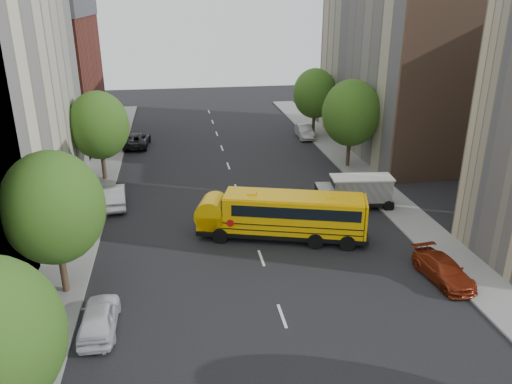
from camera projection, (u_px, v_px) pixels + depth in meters
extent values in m
plane|color=black|center=(256.00, 243.00, 32.20)|extent=(120.00, 120.00, 0.00)
cube|color=slate|center=(83.00, 222.00, 35.03)|extent=(3.00, 80.00, 0.12)
cube|color=slate|center=(392.00, 202.00, 38.52)|extent=(3.00, 80.00, 0.12)
cube|color=silver|center=(236.00, 188.00, 41.39)|extent=(0.15, 64.00, 0.01)
cube|color=maroon|center=(46.00, 81.00, 52.82)|extent=(10.00, 15.00, 13.00)
cube|color=tan|center=(400.00, 59.00, 50.02)|extent=(10.00, 22.00, 18.00)
cube|color=brown|center=(459.00, 75.00, 39.91)|extent=(10.10, 0.30, 18.00)
cylinder|color=#38281C|center=(63.00, 269.00, 26.34)|extent=(0.36, 0.36, 2.88)
ellipsoid|color=#2D5216|center=(53.00, 208.00, 25.05)|extent=(5.12, 5.12, 5.89)
cylinder|color=#38281C|center=(104.00, 164.00, 42.88)|extent=(0.36, 0.36, 2.81)
ellipsoid|color=#2D5216|center=(99.00, 125.00, 41.63)|extent=(4.99, 4.99, 5.74)
cylinder|color=#38281C|center=(348.00, 151.00, 46.19)|extent=(0.36, 0.36, 2.95)
ellipsoid|color=#2D5216|center=(351.00, 113.00, 44.87)|extent=(5.25, 5.25, 6.04)
cylinder|color=#38281C|center=(314.00, 123.00, 57.25)|extent=(0.36, 0.36, 2.74)
ellipsoid|color=#2D5216|center=(315.00, 93.00, 56.03)|extent=(4.86, 4.86, 5.59)
cube|color=black|center=(282.00, 230.00, 32.75)|extent=(11.28, 5.58, 0.30)
cube|color=#FDB805|center=(293.00, 213.00, 32.20)|extent=(9.19, 4.91, 2.26)
cube|color=#FDB805|center=(214.00, 218.00, 33.08)|extent=(2.35, 2.68, 0.98)
cube|color=black|center=(229.00, 203.00, 32.53)|extent=(1.12, 2.31, 1.18)
cube|color=#FDB805|center=(294.00, 196.00, 31.78)|extent=(9.13, 4.72, 0.14)
cube|color=black|center=(296.00, 206.00, 32.00)|extent=(8.45, 4.74, 0.74)
cube|color=black|center=(293.00, 224.00, 32.49)|extent=(9.21, 4.97, 0.06)
cube|color=black|center=(293.00, 219.00, 32.35)|extent=(9.21, 4.97, 0.06)
cube|color=#FDB805|center=(364.00, 217.00, 31.67)|extent=(0.85, 2.40, 2.26)
cube|color=#FDB805|center=(252.00, 193.00, 32.07)|extent=(0.74, 0.74, 0.10)
cube|color=#FDB805|center=(329.00, 197.00, 31.48)|extent=(0.74, 0.74, 0.10)
cylinder|color=#FDB805|center=(214.00, 212.00, 32.90)|extent=(2.63, 2.76, 2.07)
cylinder|color=red|center=(231.00, 223.00, 31.56)|extent=(0.48, 0.18, 0.49)
cylinder|color=black|center=(221.00, 236.00, 32.10)|extent=(1.03, 0.57, 0.98)
cylinder|color=black|center=(228.00, 220.00, 34.37)|extent=(1.03, 0.57, 0.98)
cylinder|color=black|center=(315.00, 241.00, 31.38)|extent=(1.03, 0.57, 0.98)
cylinder|color=black|center=(315.00, 225.00, 33.65)|extent=(1.03, 0.57, 0.98)
cylinder|color=black|center=(346.00, 243.00, 31.14)|extent=(1.03, 0.57, 0.98)
cylinder|color=black|center=(345.00, 226.00, 33.41)|extent=(1.03, 0.57, 0.98)
cube|color=black|center=(354.00, 201.00, 37.60)|extent=(5.82, 2.44, 0.28)
cube|color=silver|center=(361.00, 189.00, 37.26)|extent=(4.50, 2.22, 1.70)
cube|color=silver|center=(327.00, 193.00, 37.21)|extent=(1.49, 1.92, 1.13)
cube|color=silver|center=(362.00, 177.00, 36.93)|extent=(4.70, 2.33, 0.11)
cylinder|color=black|center=(329.00, 208.00, 36.62)|extent=(0.81, 0.31, 0.79)
cylinder|color=black|center=(324.00, 198.00, 38.38)|extent=(0.81, 0.31, 0.79)
cylinder|color=black|center=(359.00, 207.00, 36.76)|extent=(0.81, 0.31, 0.79)
cylinder|color=black|center=(353.00, 197.00, 38.51)|extent=(0.81, 0.31, 0.79)
cylinder|color=black|center=(387.00, 206.00, 36.88)|extent=(0.81, 0.31, 0.79)
cylinder|color=black|center=(379.00, 197.00, 38.63)|extent=(0.81, 0.31, 0.79)
imported|color=silver|center=(99.00, 318.00, 23.54)|extent=(1.71, 4.23, 1.44)
imported|color=silver|center=(114.00, 196.00, 37.75)|extent=(2.09, 4.86, 1.56)
imported|color=black|center=(137.00, 140.00, 52.80)|extent=(2.86, 5.46, 1.47)
imported|color=maroon|center=(443.00, 270.00, 27.80)|extent=(2.27, 4.63, 1.29)
imported|color=gray|center=(305.00, 132.00, 55.99)|extent=(1.77, 4.47, 1.45)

